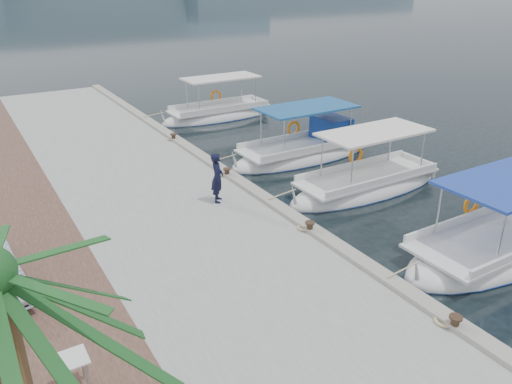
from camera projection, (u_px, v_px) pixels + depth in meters
ground at (352, 268)px, 13.54m from camera, size 400.00×400.00×0.00m
concrete_quay at (176, 215)px, 15.92m from camera, size 6.00×40.00×0.50m
quay_curb at (251, 188)px, 17.12m from camera, size 0.44×40.00×0.12m
cobblestone_strip at (5, 258)px, 13.54m from camera, size 4.00×40.00×0.50m
fishing_caique_b at (496, 249)px, 14.20m from camera, size 6.85×2.58×2.83m
fishing_caique_c at (366, 187)px, 18.33m from camera, size 6.79×2.16×2.83m
fishing_caique_d at (304, 153)px, 21.58m from camera, size 6.90×2.35×2.83m
fishing_caique_e at (219, 116)px, 27.53m from camera, size 6.83×2.09×2.83m
mooring_bollards at (310, 226)px, 14.26m from camera, size 0.28×20.28×0.33m
fisherman at (217, 178)px, 15.97m from camera, size 0.65×0.72×1.65m
folding_table at (73, 368)px, 8.69m from camera, size 0.55×0.55×0.73m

